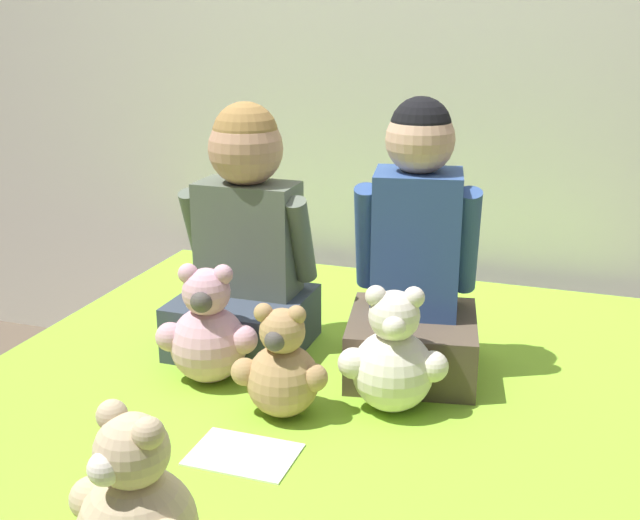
{
  "coord_description": "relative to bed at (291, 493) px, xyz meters",
  "views": [
    {
      "loc": [
        0.59,
        -1.51,
        1.32
      ],
      "look_at": [
        0.0,
        0.21,
        0.74
      ],
      "focal_mm": 45.0,
      "sensor_mm": 36.0,
      "label": 1
    }
  ],
  "objects": [
    {
      "name": "sign_card",
      "position": [
        -0.01,
        -0.23,
        0.23
      ],
      "size": [
        0.21,
        0.15,
        0.0
      ],
      "color": "white",
      "rests_on": "bed"
    },
    {
      "name": "child_on_right",
      "position": [
        0.21,
        0.28,
        0.5
      ],
      "size": [
        0.35,
        0.36,
        0.66
      ],
      "rotation": [
        0.0,
        0.0,
        0.18
      ],
      "color": "brown",
      "rests_on": "bed"
    },
    {
      "name": "teddy_bear_held_by_right_child",
      "position": [
        0.22,
        0.06,
        0.35
      ],
      "size": [
        0.24,
        0.18,
        0.29
      ],
      "rotation": [
        0.0,
        0.0,
        0.23
      ],
      "color": "silver",
      "rests_on": "bed"
    },
    {
      "name": "teddy_bear_held_by_left_child",
      "position": [
        -0.23,
        0.06,
        0.35
      ],
      "size": [
        0.24,
        0.18,
        0.29
      ],
      "rotation": [
        0.0,
        0.0,
        0.24
      ],
      "color": "#DBA3B2",
      "rests_on": "bed"
    },
    {
      "name": "bed",
      "position": [
        0.0,
        0.0,
        0.0
      ],
      "size": [
        1.61,
        1.99,
        0.46
      ],
      "color": "brown",
      "rests_on": "ground_plane"
    },
    {
      "name": "wall_behind_bed",
      "position": [
        0.0,
        1.14,
        1.02
      ],
      "size": [
        8.0,
        0.06,
        2.5
      ],
      "color": "silver",
      "rests_on": "ground_plane"
    },
    {
      "name": "child_on_left",
      "position": [
        -0.23,
        0.29,
        0.51
      ],
      "size": [
        0.35,
        0.32,
        0.63
      ],
      "rotation": [
        0.0,
        0.0,
        0.0
      ],
      "color": "#384251",
      "rests_on": "bed"
    },
    {
      "name": "teddy_bear_at_foot_of_bed",
      "position": [
        -0.02,
        -0.61,
        0.36
      ],
      "size": [
        0.24,
        0.19,
        0.3
      ],
      "rotation": [
        0.0,
        0.0,
        -0.35
      ],
      "color": "#D1B78E",
      "rests_on": "bed"
    },
    {
      "name": "teddy_bear_between_children",
      "position": [
        -0.0,
        -0.04,
        0.34
      ],
      "size": [
        0.21,
        0.16,
        0.26
      ],
      "rotation": [
        0.0,
        0.0,
        0.14
      ],
      "color": "tan",
      "rests_on": "bed"
    }
  ]
}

